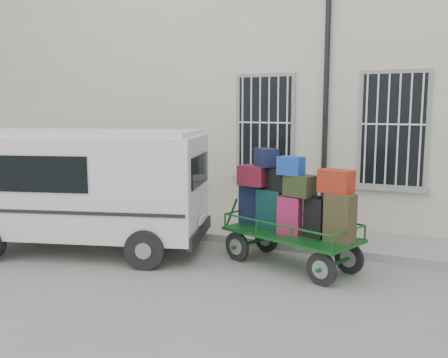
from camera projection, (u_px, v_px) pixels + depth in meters
ground at (226, 267)px, 8.49m from camera, size 80.00×80.00×0.00m
building at (313, 95)px, 13.01m from camera, size 24.00×5.15×6.00m
sidewalk at (269, 233)px, 10.46m from camera, size 24.00×1.70×0.15m
luggage_cart at (290, 208)px, 8.40m from camera, size 2.72×1.77×1.99m
van at (83, 183)px, 9.31m from camera, size 4.83×3.07×2.27m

